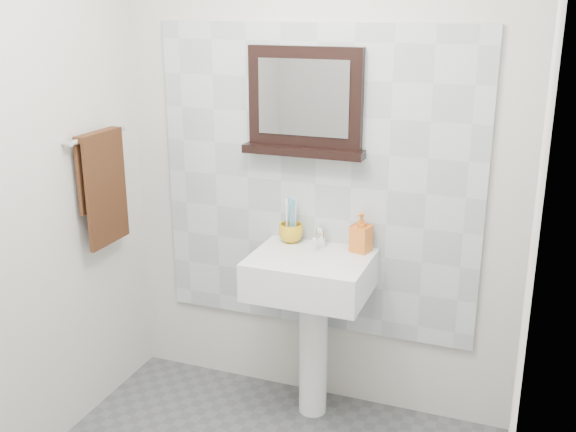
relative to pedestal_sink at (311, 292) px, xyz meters
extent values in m
cube|color=beige|center=(-0.05, 0.23, 0.57)|extent=(2.00, 0.01, 2.50)
cube|color=beige|center=(0.95, -0.87, 0.57)|extent=(0.01, 2.20, 2.50)
cube|color=#B2BCC1|center=(-0.05, 0.21, 0.47)|extent=(1.60, 0.02, 1.50)
cylinder|color=white|center=(0.00, 0.05, -0.34)|extent=(0.14, 0.14, 0.68)
cube|color=white|center=(0.00, -0.01, 0.09)|extent=(0.55, 0.44, 0.18)
cylinder|color=silver|center=(0.00, -0.03, 0.17)|extent=(0.32, 0.32, 0.02)
cylinder|color=#4C4C4F|center=(0.00, -0.03, 0.18)|extent=(0.04, 0.04, 0.00)
cylinder|color=silver|center=(0.00, 0.14, 0.23)|extent=(0.04, 0.04, 0.09)
cylinder|color=silver|center=(0.00, 0.09, 0.25)|extent=(0.02, 0.10, 0.02)
cube|color=silver|center=(0.00, 0.15, 0.28)|extent=(0.02, 0.07, 0.01)
imported|color=gold|center=(-0.16, 0.14, 0.23)|extent=(0.14, 0.14, 0.09)
cylinder|color=white|center=(-0.17, 0.13, 0.29)|extent=(0.01, 0.01, 0.19)
cube|color=white|center=(-0.17, 0.13, 0.39)|extent=(0.01, 0.01, 0.03)
cylinder|color=#57A4C8|center=(-0.14, 0.14, 0.29)|extent=(0.01, 0.01, 0.19)
cube|color=#57A4C8|center=(-0.14, 0.14, 0.39)|extent=(0.01, 0.01, 0.03)
cylinder|color=white|center=(-0.16, 0.16, 0.29)|extent=(0.01, 0.01, 0.19)
cube|color=white|center=(-0.16, 0.16, 0.39)|extent=(0.01, 0.01, 0.03)
cylinder|color=#57A4C8|center=(-0.17, 0.16, 0.29)|extent=(0.01, 0.01, 0.19)
cube|color=#57A4C8|center=(-0.17, 0.16, 0.39)|extent=(0.01, 0.01, 0.03)
cylinder|color=white|center=(-0.14, 0.15, 0.29)|extent=(0.01, 0.01, 0.19)
cube|color=white|center=(-0.14, 0.15, 0.39)|extent=(0.01, 0.01, 0.03)
cylinder|color=#57A4C8|center=(-0.15, 0.13, 0.29)|extent=(0.01, 0.01, 0.19)
cube|color=#57A4C8|center=(-0.15, 0.13, 0.39)|extent=(0.01, 0.01, 0.03)
imported|color=#D84819|center=(0.20, 0.14, 0.28)|extent=(0.10, 0.10, 0.19)
cube|color=black|center=(-0.10, 0.19, 0.89)|extent=(0.55, 0.06, 0.46)
cube|color=#99999E|center=(-0.10, 0.16, 0.89)|extent=(0.44, 0.01, 0.35)
cube|color=black|center=(-0.10, 0.17, 0.64)|extent=(0.59, 0.11, 0.04)
cylinder|color=silver|center=(-1.00, -0.18, 0.71)|extent=(0.03, 0.40, 0.03)
cylinder|color=silver|center=(-1.03, -0.37, 0.71)|extent=(0.05, 0.02, 0.02)
cylinder|color=silver|center=(-1.03, 0.01, 0.71)|extent=(0.05, 0.02, 0.02)
cube|color=#361D0F|center=(-0.98, -0.18, 0.44)|extent=(0.02, 0.30, 0.52)
cube|color=#361D0F|center=(-1.02, -0.18, 0.53)|extent=(0.02, 0.30, 0.34)
cube|color=#361D0F|center=(-1.00, -0.18, 0.72)|extent=(0.06, 0.30, 0.03)
camera|label=1|loc=(0.93, -2.78, 1.31)|focal=42.00mm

